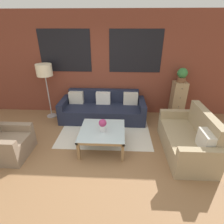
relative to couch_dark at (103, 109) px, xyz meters
name	(u,v)px	position (x,y,z in m)	size (l,w,h in m)	color
ground_plane	(89,167)	(-0.09, -1.95, -0.28)	(16.00, 16.00, 0.00)	#8E6642
wall_back_brick	(101,66)	(-0.09, 0.49, 1.13)	(8.40, 0.09, 2.80)	brown
rug	(105,132)	(0.12, -0.74, -0.28)	(2.24, 1.44, 0.00)	silver
couch_dark	(103,109)	(0.00, 0.00, 0.00)	(2.33, 0.88, 0.78)	#1E2338
settee_vintage	(188,140)	(1.90, -1.41, 0.03)	(0.80, 1.59, 0.92)	tan
armchair_corner	(6,144)	(-1.82, -1.68, 0.00)	(0.80, 0.79, 0.84)	#84705B
coffee_table	(102,132)	(0.12, -1.32, 0.09)	(0.94, 0.94, 0.44)	silver
floor_lamp	(44,72)	(-1.54, 0.07, 1.04)	(0.42, 0.42, 1.52)	#B2B2B7
drawer_cabinet	(178,100)	(2.12, 0.23, 0.24)	(0.35, 0.37, 1.05)	tan
potted_plant	(182,75)	(2.12, 0.23, 0.97)	(0.27, 0.27, 0.38)	brown
flower_vase	(103,125)	(0.13, -1.39, 0.32)	(0.16, 0.16, 0.29)	silver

